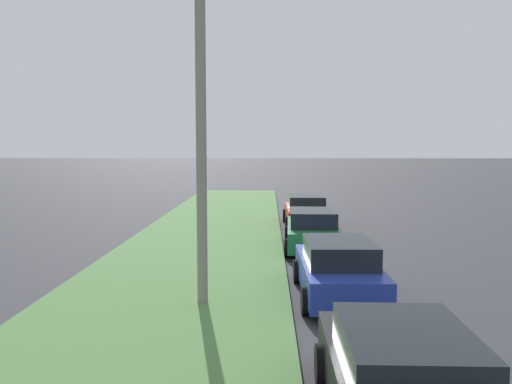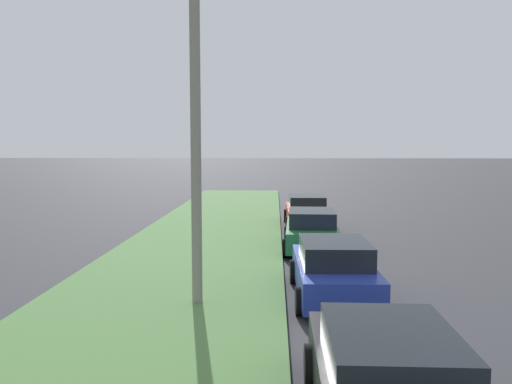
% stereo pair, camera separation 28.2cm
% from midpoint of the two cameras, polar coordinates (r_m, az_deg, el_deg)
% --- Properties ---
extents(grass_median, '(60.00, 6.00, 0.12)m').
position_cam_midpoint_polar(grass_median, '(12.65, -10.83, -12.03)').
color(grass_median, '#517F42').
rests_on(grass_median, ground).
extents(parked_car_black, '(4.32, 2.06, 1.47)m').
position_cam_midpoint_polar(parked_car_black, '(7.39, 14.68, -19.53)').
color(parked_car_black, black).
rests_on(parked_car_black, ground).
extents(parked_car_blue, '(4.33, 2.08, 1.47)m').
position_cam_midpoint_polar(parked_car_blue, '(13.06, 8.43, -8.46)').
color(parked_car_blue, '#23389E').
rests_on(parked_car_blue, ground).
extents(parked_car_green, '(4.37, 2.15, 1.47)m').
position_cam_midpoint_polar(parked_car_green, '(18.81, 5.83, -4.23)').
color(parked_car_green, '#1E6B38').
rests_on(parked_car_green, ground).
extents(parked_car_red, '(4.32, 2.05, 1.47)m').
position_cam_midpoint_polar(parked_car_red, '(24.18, 5.17, -2.13)').
color(parked_car_red, red).
rests_on(parked_car_red, ground).
extents(streetlight, '(0.81, 2.85, 7.50)m').
position_cam_midpoint_polar(streetlight, '(11.79, -5.12, 8.10)').
color(streetlight, gray).
rests_on(streetlight, ground).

